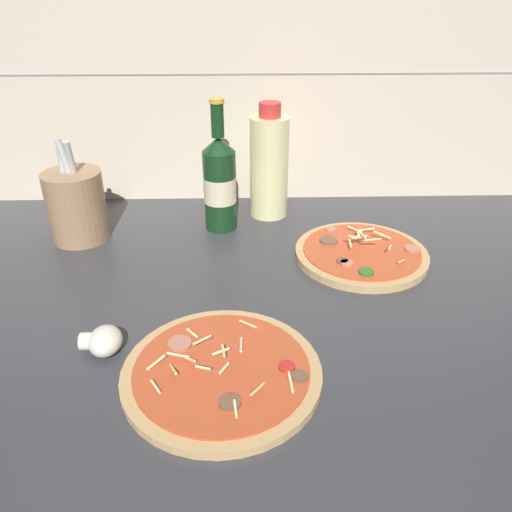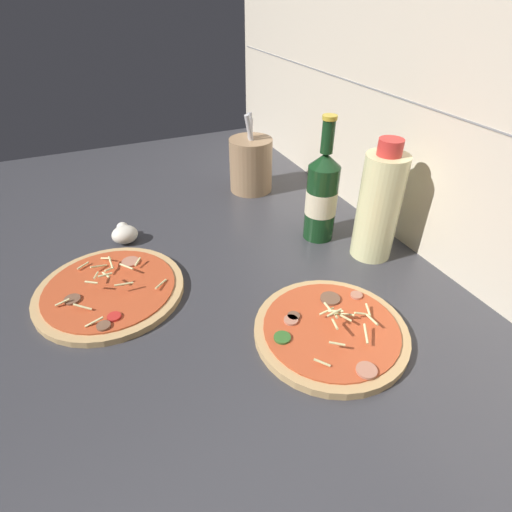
{
  "view_description": "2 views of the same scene",
  "coord_description": "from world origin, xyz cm",
  "views": [
    {
      "loc": [
        0.58,
        -62.67,
        48.1
      ],
      "look_at": [
        2.54,
        10.34,
        6.56
      ],
      "focal_mm": 35.0,
      "sensor_mm": 36.0,
      "label": 1
    },
    {
      "loc": [
        57.87,
        -12.47,
        49.09
      ],
      "look_at": [
        5.99,
        10.64,
        9.09
      ],
      "focal_mm": 28.0,
      "sensor_mm": 36.0,
      "label": 2
    }
  ],
  "objects": [
    {
      "name": "mushroom_left",
      "position": [
        -18.84,
        -8.73,
        4.39
      ],
      "size": [
        5.67,
        5.4,
        3.78
      ],
      "color": "white",
      "rests_on": "counter_slab"
    },
    {
      "name": "oil_bottle",
      "position": [
        5.94,
        36.13,
        13.41
      ],
      "size": [
        7.99,
        7.99,
        23.74
      ],
      "color": "beige",
      "rests_on": "counter_slab"
    },
    {
      "name": "utensil_crock",
      "position": [
        -31.44,
        25.87,
        9.46
      ],
      "size": [
        10.93,
        10.93,
        19.83
      ],
      "color": "#9E7A56",
      "rests_on": "counter_slab"
    },
    {
      "name": "pizza_far",
      "position": [
        21.97,
        16.37,
        3.35
      ],
      "size": [
        24.14,
        24.14,
        4.76
      ],
      "color": "tan",
      "rests_on": "counter_slab"
    },
    {
      "name": "pizza_near",
      "position": [
        -2.53,
        -14.04,
        3.24
      ],
      "size": [
        25.93,
        25.93,
        4.69
      ],
      "color": "tan",
      "rests_on": "counter_slab"
    },
    {
      "name": "tile_backsplash",
      "position": [
        0.0,
        45.5,
        30.0
      ],
      "size": [
        160.0,
        1.13,
        60.0
      ],
      "color": "beige",
      "rests_on": "ground"
    },
    {
      "name": "counter_slab",
      "position": [
        0.0,
        0.0,
        1.25
      ],
      "size": [
        160.0,
        90.0,
        2.5
      ],
      "color": "#38383D",
      "rests_on": "ground"
    },
    {
      "name": "beer_bottle",
      "position": [
        -4.09,
        29.86,
        12.23
      ],
      "size": [
        6.51,
        6.51,
        25.88
      ],
      "color": "#143819",
      "rests_on": "counter_slab"
    }
  ]
}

